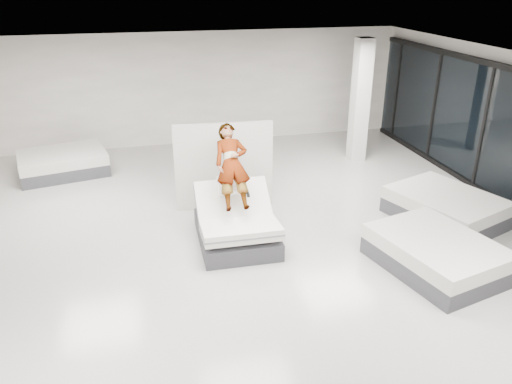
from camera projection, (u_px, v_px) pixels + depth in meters
The scene contains 9 objects.
room at pixel (250, 178), 8.14m from camera, with size 14.00×14.04×3.20m.
hero_bed at pixel (236, 225), 9.32m from camera, with size 1.44×1.88×1.13m.
person at pixel (232, 177), 9.26m from camera, with size 0.63×0.41×1.73m, color slate.
remote at pixel (248, 194), 9.08m from camera, with size 0.05×0.14×0.03m, color black.
divider_panel at pixel (224, 166), 10.49m from camera, with size 2.07×0.09×1.88m, color silver.
flat_bed_right_far at pixel (445, 207), 10.17m from camera, with size 2.17×2.49×0.57m.
flat_bed_right_near at pixel (436, 254), 8.49m from camera, with size 2.01×2.39×0.57m.
flat_bed_left_far at pixel (63, 163), 12.57m from camera, with size 2.33×1.94×0.56m.
column at pixel (360, 101), 13.01m from camera, with size 0.40×0.40×3.20m, color silver.
Camera 1 is at (-1.69, -7.34, 4.68)m, focal length 35.00 mm.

